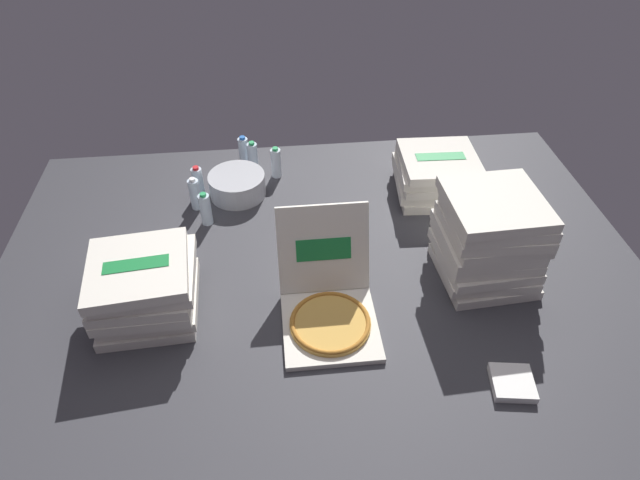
{
  "coord_description": "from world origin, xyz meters",
  "views": [
    {
      "loc": [
        -0.2,
        -1.82,
        1.85
      ],
      "look_at": [
        0.0,
        0.1,
        0.14
      ],
      "focal_mm": 30.01,
      "sensor_mm": 36.0,
      "label": 1
    }
  ],
  "objects_px": {
    "open_pizza_box": "(329,302)",
    "water_bottle_2": "(276,163)",
    "pizza_stack_right_far": "(145,288)",
    "pizza_stack_right_mid": "(489,238)",
    "water_bottle_1": "(198,182)",
    "napkin_pile": "(512,383)",
    "ice_bucket": "(237,185)",
    "water_bottle_0": "(195,194)",
    "water_bottle_3": "(244,152)",
    "water_bottle_4": "(253,157)",
    "pizza_stack_center_near": "(435,174)",
    "water_bottle_5": "(206,209)"
  },
  "relations": [
    {
      "from": "open_pizza_box",
      "to": "water_bottle_2",
      "type": "height_order",
      "value": "open_pizza_box"
    },
    {
      "from": "pizza_stack_right_far",
      "to": "water_bottle_2",
      "type": "xyz_separation_m",
      "value": [
        0.61,
        1.01,
        -0.06
      ]
    },
    {
      "from": "pizza_stack_right_mid",
      "to": "pizza_stack_right_far",
      "type": "distance_m",
      "value": 1.57
    },
    {
      "from": "pizza_stack_right_mid",
      "to": "water_bottle_1",
      "type": "height_order",
      "value": "pizza_stack_right_mid"
    },
    {
      "from": "napkin_pile",
      "to": "pizza_stack_right_mid",
      "type": "bearing_deg",
      "value": 82.66
    },
    {
      "from": "open_pizza_box",
      "to": "ice_bucket",
      "type": "relative_size",
      "value": 1.79
    },
    {
      "from": "water_bottle_0",
      "to": "ice_bucket",
      "type": "bearing_deg",
      "value": 23.95
    },
    {
      "from": "water_bottle_3",
      "to": "water_bottle_4",
      "type": "height_order",
      "value": "same"
    },
    {
      "from": "pizza_stack_center_near",
      "to": "water_bottle_1",
      "type": "xyz_separation_m",
      "value": [
        -1.34,
        0.11,
        -0.03
      ]
    },
    {
      "from": "water_bottle_1",
      "to": "water_bottle_5",
      "type": "bearing_deg",
      "value": -77.8
    },
    {
      "from": "pizza_stack_right_mid",
      "to": "water_bottle_0",
      "type": "bearing_deg",
      "value": 154.69
    },
    {
      "from": "water_bottle_4",
      "to": "napkin_pile",
      "type": "xyz_separation_m",
      "value": [
        1.01,
        -1.64,
        -0.07
      ]
    },
    {
      "from": "pizza_stack_right_far",
      "to": "water_bottle_5",
      "type": "relative_size",
      "value": 2.36
    },
    {
      "from": "pizza_stack_right_far",
      "to": "pizza_stack_center_near",
      "type": "height_order",
      "value": "pizza_stack_right_far"
    },
    {
      "from": "water_bottle_5",
      "to": "napkin_pile",
      "type": "height_order",
      "value": "water_bottle_5"
    },
    {
      "from": "water_bottle_2",
      "to": "ice_bucket",
      "type": "bearing_deg",
      "value": -144.89
    },
    {
      "from": "pizza_stack_right_mid",
      "to": "ice_bucket",
      "type": "xyz_separation_m",
      "value": [
        -1.18,
        0.77,
        -0.16
      ]
    },
    {
      "from": "pizza_stack_right_mid",
      "to": "water_bottle_0",
      "type": "xyz_separation_m",
      "value": [
        -1.41,
        0.67,
        -0.13
      ]
    },
    {
      "from": "pizza_stack_right_mid",
      "to": "water_bottle_4",
      "type": "distance_m",
      "value": 1.49
    },
    {
      "from": "ice_bucket",
      "to": "water_bottle_4",
      "type": "relative_size",
      "value": 1.64
    },
    {
      "from": "pizza_stack_right_far",
      "to": "water_bottle_3",
      "type": "relative_size",
      "value": 2.36
    },
    {
      "from": "water_bottle_1",
      "to": "water_bottle_4",
      "type": "distance_m",
      "value": 0.39
    },
    {
      "from": "water_bottle_4",
      "to": "water_bottle_5",
      "type": "bearing_deg",
      "value": -117.84
    },
    {
      "from": "pizza_stack_center_near",
      "to": "water_bottle_1",
      "type": "bearing_deg",
      "value": 175.36
    },
    {
      "from": "water_bottle_2",
      "to": "water_bottle_4",
      "type": "xyz_separation_m",
      "value": [
        -0.14,
        0.08,
        0.0
      ]
    },
    {
      "from": "pizza_stack_center_near",
      "to": "water_bottle_4",
      "type": "distance_m",
      "value": 1.09
    },
    {
      "from": "open_pizza_box",
      "to": "pizza_stack_right_far",
      "type": "relative_size",
      "value": 1.24
    },
    {
      "from": "pizza_stack_right_far",
      "to": "water_bottle_5",
      "type": "xyz_separation_m",
      "value": [
        0.22,
        0.61,
        -0.06
      ]
    },
    {
      "from": "pizza_stack_right_mid",
      "to": "napkin_pile",
      "type": "distance_m",
      "value": 0.67
    },
    {
      "from": "water_bottle_3",
      "to": "water_bottle_5",
      "type": "xyz_separation_m",
      "value": [
        -0.2,
        -0.55,
        0.0
      ]
    },
    {
      "from": "pizza_stack_center_near",
      "to": "water_bottle_4",
      "type": "height_order",
      "value": "pizza_stack_center_near"
    },
    {
      "from": "ice_bucket",
      "to": "napkin_pile",
      "type": "bearing_deg",
      "value": -51.94
    },
    {
      "from": "open_pizza_box",
      "to": "water_bottle_2",
      "type": "relative_size",
      "value": 2.93
    },
    {
      "from": "pizza_stack_right_far",
      "to": "water_bottle_2",
      "type": "height_order",
      "value": "pizza_stack_right_far"
    },
    {
      "from": "open_pizza_box",
      "to": "water_bottle_3",
      "type": "distance_m",
      "value": 1.32
    },
    {
      "from": "open_pizza_box",
      "to": "water_bottle_3",
      "type": "xyz_separation_m",
      "value": [
        -0.37,
        1.26,
        0.01
      ]
    },
    {
      "from": "pizza_stack_right_far",
      "to": "pizza_stack_right_mid",
      "type": "bearing_deg",
      "value": 3.11
    },
    {
      "from": "water_bottle_3",
      "to": "ice_bucket",
      "type": "bearing_deg",
      "value": -97.29
    },
    {
      "from": "pizza_stack_center_near",
      "to": "water_bottle_0",
      "type": "height_order",
      "value": "pizza_stack_center_near"
    },
    {
      "from": "water_bottle_3",
      "to": "pizza_stack_right_far",
      "type": "bearing_deg",
      "value": -109.95
    },
    {
      "from": "pizza_stack_center_near",
      "to": "water_bottle_0",
      "type": "distance_m",
      "value": 1.35
    },
    {
      "from": "water_bottle_4",
      "to": "napkin_pile",
      "type": "relative_size",
      "value": 1.19
    },
    {
      "from": "ice_bucket",
      "to": "water_bottle_5",
      "type": "bearing_deg",
      "value": -123.56
    },
    {
      "from": "water_bottle_3",
      "to": "water_bottle_4",
      "type": "distance_m",
      "value": 0.09
    },
    {
      "from": "open_pizza_box",
      "to": "napkin_pile",
      "type": "relative_size",
      "value": 3.49
    },
    {
      "from": "open_pizza_box",
      "to": "water_bottle_4",
      "type": "xyz_separation_m",
      "value": [
        -0.32,
        1.2,
        0.01
      ]
    },
    {
      "from": "water_bottle_5",
      "to": "napkin_pile",
      "type": "relative_size",
      "value": 1.19
    },
    {
      "from": "ice_bucket",
      "to": "water_bottle_3",
      "type": "height_order",
      "value": "water_bottle_3"
    },
    {
      "from": "pizza_stack_center_near",
      "to": "napkin_pile",
      "type": "xyz_separation_m",
      "value": [
        -0.03,
        -1.3,
        -0.11
      ]
    },
    {
      "from": "pizza_stack_right_mid",
      "to": "pizza_stack_center_near",
      "type": "relative_size",
      "value": 0.98
    }
  ]
}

